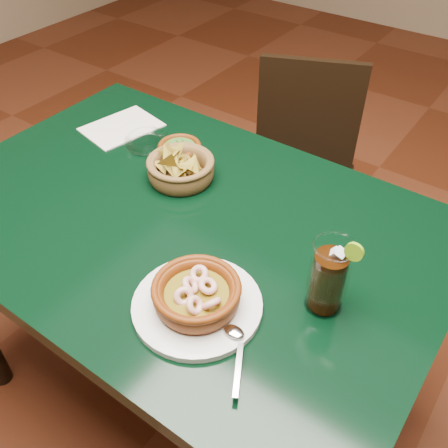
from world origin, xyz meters
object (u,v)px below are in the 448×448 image
Objects in this scene: chip_basket at (181,169)px; shrimp_plate at (197,297)px; dining_chair at (301,172)px; cola_drink at (328,277)px; dining_table at (182,246)px.

shrimp_plate is at bearing -46.35° from chip_basket.
dining_chair is at bearing 85.17° from chip_basket.
cola_drink reaches higher than dining_chair.
chip_basket is (-0.09, 0.11, 0.13)m from dining_table.
dining_chair is at bearing 119.94° from cola_drink.
chip_basket is (-0.05, -0.58, 0.33)m from dining_chair.
shrimp_plate is at bearing -43.32° from dining_table.
shrimp_plate is (0.20, -0.19, 0.13)m from dining_table.
dining_chair is 0.97m from shrimp_plate.
chip_basket reaches higher than shrimp_plate.
dining_chair is (-0.04, 0.70, -0.20)m from dining_table.
dining_chair is 2.77× the size of shrimp_plate.
dining_table is 4.05× the size of shrimp_plate.
chip_basket is 1.12× the size of cola_drink.
cola_drink reaches higher than shrimp_plate.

